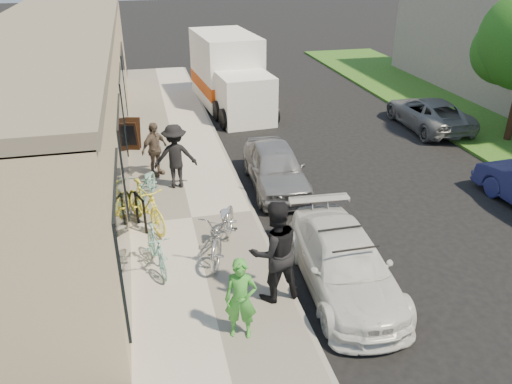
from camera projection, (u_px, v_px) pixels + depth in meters
ground at (307, 283)px, 10.18m from camera, size 120.00×120.00×0.00m
sidewalk at (192, 220)px, 12.35m from camera, size 3.00×34.00×0.15m
curb at (253, 213)px, 12.68m from camera, size 0.12×34.00×0.13m
storefront at (62, 94)px, 15.13m from camera, size 3.60×20.00×4.22m
bike_rack at (140, 209)px, 11.63m from camera, size 0.23×0.59×0.87m
sandwich_board at (130, 135)px, 16.20m from camera, size 0.74×0.75×1.00m
sedan_white at (344, 263)px, 9.79m from camera, size 1.87×4.08×1.20m
sedan_silver at (275, 167)px, 13.93m from camera, size 1.66×3.73×1.25m
moving_truck at (229, 76)px, 20.81m from camera, size 2.69×6.09×2.92m
far_car_gray at (428, 113)px, 18.58m from camera, size 1.99×4.14×1.14m
tandem_bike at (223, 229)px, 10.69m from camera, size 1.49×2.30×1.14m
woman_rider at (241, 299)px, 8.30m from camera, size 0.63×0.51×1.51m
man_standing at (275, 251)px, 9.13m from camera, size 1.08×0.89×2.02m
cruiser_bike_a at (156, 249)px, 10.20m from camera, size 0.72×1.57×0.91m
cruiser_bike_b at (147, 186)px, 12.85m from camera, size 1.04×1.85×0.92m
cruiser_bike_c at (146, 205)px, 11.69m from camera, size 1.26×1.93×1.13m
bystander_a at (175, 156)px, 13.53m from camera, size 1.19×0.71×1.79m
bystander_b at (154, 149)px, 14.27m from camera, size 0.96×0.91×1.59m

